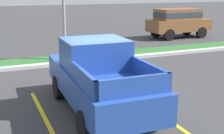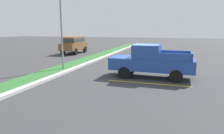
# 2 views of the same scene
# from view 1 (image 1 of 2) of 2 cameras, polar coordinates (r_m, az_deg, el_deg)

# --- Properties ---
(ground_plane) EXTENTS (120.00, 120.00, 0.00)m
(ground_plane) POSITION_cam_1_polar(r_m,az_deg,el_deg) (10.04, -1.58, -5.94)
(ground_plane) COLOR #38383A
(parking_line_near) EXTENTS (0.12, 4.80, 0.01)m
(parking_line_near) POSITION_cam_1_polar(r_m,az_deg,el_deg) (8.67, -12.25, -9.65)
(parking_line_near) COLOR yellow
(parking_line_near) RESTS_ON ground
(parking_line_far) EXTENTS (0.12, 4.80, 0.01)m
(parking_line_far) POSITION_cam_1_polar(r_m,az_deg,el_deg) (9.65, 6.24, -6.86)
(parking_line_far) COLOR yellow
(parking_line_far) RESTS_ON ground
(curb_strip) EXTENTS (56.00, 0.40, 0.15)m
(curb_strip) POSITION_cam_1_polar(r_m,az_deg,el_deg) (14.60, -8.77, 0.70)
(curb_strip) COLOR #B2B2AD
(curb_strip) RESTS_ON ground
(grass_median) EXTENTS (56.00, 1.80, 0.06)m
(grass_median) POSITION_cam_1_polar(r_m,az_deg,el_deg) (15.65, -9.77, 1.41)
(grass_median) COLOR #2D662D
(grass_median) RESTS_ON ground
(pickup_truck_main) EXTENTS (2.10, 5.28, 2.10)m
(pickup_truck_main) POSITION_cam_1_polar(r_m,az_deg,el_deg) (8.74, -2.65, -1.88)
(pickup_truck_main) COLOR black
(pickup_truck_main) RESTS_ON ground
(suv_distant) EXTENTS (4.64, 2.04, 2.10)m
(suv_distant) POSITION_cam_1_polar(r_m,az_deg,el_deg) (22.95, 12.30, 8.43)
(suv_distant) COLOR black
(suv_distant) RESTS_ON ground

